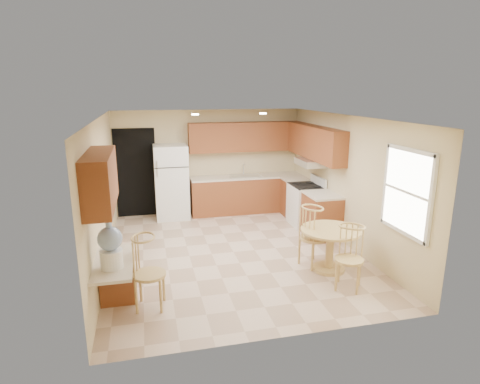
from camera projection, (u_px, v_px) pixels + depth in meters
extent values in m
plane|color=#CBAD93|center=(233.00, 252.00, 7.53)|extent=(5.50, 5.50, 0.00)
cube|color=white|center=(233.00, 117.00, 6.91)|extent=(4.50, 5.50, 0.02)
cube|color=#CEBD8B|center=(209.00, 161.00, 9.81)|extent=(4.50, 0.02, 2.50)
cube|color=#CEBD8B|center=(285.00, 243.00, 4.63)|extent=(4.50, 0.02, 2.50)
cube|color=#CEBD8B|center=(102.00, 195.00, 6.72)|extent=(0.02, 5.50, 2.50)
cube|color=#CEBD8B|center=(347.00, 181.00, 7.73)|extent=(0.02, 5.50, 2.50)
cube|color=black|center=(136.00, 173.00, 9.45)|extent=(0.90, 0.02, 2.10)
cube|color=brown|center=(246.00, 195.00, 9.93)|extent=(2.75, 0.60, 0.87)
cube|color=beige|center=(246.00, 177.00, 9.82)|extent=(2.75, 0.63, 0.04)
cube|color=brown|center=(296.00, 198.00, 9.61)|extent=(0.60, 0.59, 0.87)
cube|color=beige|center=(297.00, 180.00, 9.50)|extent=(0.63, 0.59, 0.04)
cube|color=brown|center=(322.00, 216.00, 8.24)|extent=(0.60, 0.80, 0.87)
cube|color=beige|center=(323.00, 195.00, 8.13)|extent=(0.63, 0.80, 0.04)
cube|color=brown|center=(245.00, 137.00, 9.70)|extent=(2.75, 0.33, 0.70)
cube|color=brown|center=(315.00, 142.00, 8.68)|extent=(0.33, 2.42, 0.70)
cube|color=brown|center=(100.00, 180.00, 5.10)|extent=(0.33, 1.40, 0.70)
cube|color=silver|center=(245.00, 176.00, 9.80)|extent=(0.78, 0.44, 0.01)
cube|color=silver|center=(311.00, 162.00, 8.74)|extent=(0.50, 0.76, 0.14)
cube|color=brown|center=(117.00, 277.00, 5.75)|extent=(0.48, 0.42, 0.72)
cube|color=beige|center=(114.00, 262.00, 5.29)|extent=(0.50, 1.20, 0.04)
cube|color=white|center=(407.00, 192.00, 5.92)|extent=(0.05, 1.00, 1.20)
cube|color=white|center=(411.00, 150.00, 5.76)|extent=(0.05, 1.10, 0.06)
cube|color=white|center=(402.00, 231.00, 6.07)|extent=(0.05, 1.10, 0.06)
cube|color=white|center=(431.00, 201.00, 5.42)|extent=(0.05, 0.06, 1.28)
cube|color=white|center=(386.00, 184.00, 6.41)|extent=(0.05, 0.06, 1.28)
cylinder|color=white|center=(195.00, 114.00, 7.93)|extent=(0.14, 0.14, 0.02)
cylinder|color=white|center=(263.00, 113.00, 8.25)|extent=(0.14, 0.14, 0.02)
cube|color=white|center=(171.00, 182.00, 9.36)|extent=(0.76, 0.71, 1.73)
cube|color=black|center=(172.00, 168.00, 8.92)|extent=(0.75, 0.01, 0.02)
cube|color=silver|center=(157.00, 173.00, 8.86)|extent=(0.03, 0.03, 0.18)
cube|color=silver|center=(157.00, 164.00, 8.81)|extent=(0.03, 0.03, 0.14)
cube|color=white|center=(306.00, 205.00, 8.96)|extent=(0.65, 0.76, 0.90)
cube|color=black|center=(306.00, 185.00, 8.85)|extent=(0.64, 0.75, 0.02)
cube|color=white|center=(318.00, 181.00, 8.89)|extent=(0.06, 0.76, 0.18)
cylinder|color=tan|center=(329.00, 268.00, 6.78)|extent=(0.53, 0.53, 0.06)
cylinder|color=tan|center=(330.00, 250.00, 6.70)|extent=(0.13, 0.13, 0.66)
cylinder|color=tan|center=(331.00, 230.00, 6.61)|extent=(0.99, 0.99, 0.04)
cylinder|color=tan|center=(314.00, 238.00, 6.85)|extent=(0.47, 0.47, 0.04)
cylinder|color=tan|center=(300.00, 249.00, 7.04)|extent=(0.04, 0.04, 0.50)
cylinder|color=tan|center=(318.00, 247.00, 7.11)|extent=(0.04, 0.04, 0.50)
cylinder|color=tan|center=(308.00, 256.00, 6.72)|extent=(0.04, 0.04, 0.50)
cylinder|color=tan|center=(326.00, 255.00, 6.80)|extent=(0.04, 0.04, 0.50)
cylinder|color=tan|center=(349.00, 260.00, 6.06)|extent=(0.44, 0.44, 0.04)
cylinder|color=tan|center=(334.00, 271.00, 6.23)|extent=(0.04, 0.04, 0.47)
cylinder|color=tan|center=(352.00, 269.00, 6.30)|extent=(0.04, 0.04, 0.47)
cylinder|color=tan|center=(344.00, 280.00, 5.93)|extent=(0.04, 0.04, 0.47)
cylinder|color=tan|center=(363.00, 277.00, 6.00)|extent=(0.04, 0.04, 0.47)
cylinder|color=tan|center=(149.00, 275.00, 5.52)|extent=(0.46, 0.46, 0.04)
cylinder|color=tan|center=(138.00, 287.00, 5.70)|extent=(0.04, 0.04, 0.49)
cylinder|color=tan|center=(162.00, 284.00, 5.77)|extent=(0.04, 0.04, 0.49)
cylinder|color=tan|center=(138.00, 298.00, 5.39)|extent=(0.04, 0.04, 0.49)
cylinder|color=tan|center=(163.00, 295.00, 5.46)|extent=(0.04, 0.04, 0.49)
cylinder|color=white|center=(112.00, 259.00, 5.06)|extent=(0.28, 0.28, 0.24)
sphere|color=#809BC7|center=(110.00, 239.00, 5.00)|extent=(0.31, 0.31, 0.31)
cylinder|color=#809BC7|center=(109.00, 224.00, 4.95)|extent=(0.08, 0.08, 0.09)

